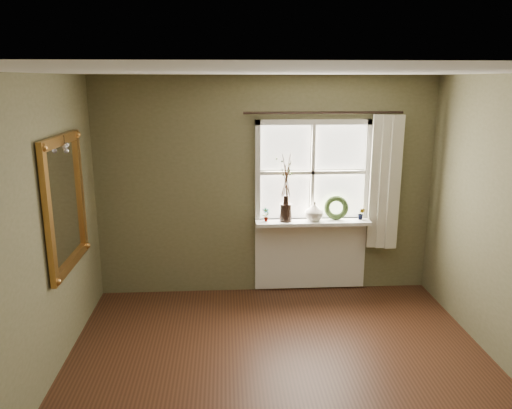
{
  "coord_description": "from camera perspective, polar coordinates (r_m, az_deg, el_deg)",
  "views": [
    {
      "loc": [
        -0.48,
        -3.52,
        2.56
      ],
      "look_at": [
        -0.16,
        1.55,
        1.27
      ],
      "focal_mm": 35.0,
      "sensor_mm": 36.0,
      "label": 1
    }
  ],
  "objects": [
    {
      "name": "wall_left",
      "position": [
        4.05,
        -26.29,
        -5.39
      ],
      "size": [
        0.1,
        4.5,
        2.6
      ],
      "primitive_type": "cube",
      "color": "#676443",
      "rests_on": "ground"
    },
    {
      "name": "window_frame",
      "position": [
        5.94,
        6.48,
        3.67
      ],
      "size": [
        1.36,
        0.06,
        1.24
      ],
      "color": "white",
      "rests_on": "wall_back"
    },
    {
      "name": "floor",
      "position": [
        4.37,
        3.67,
        -21.59
      ],
      "size": [
        4.5,
        4.5,
        0.0
      ],
      "primitive_type": "plane",
      "color": "#3E2113",
      "rests_on": "ground"
    },
    {
      "name": "cream_vase",
      "position": [
        5.93,
        6.66,
        -0.76
      ],
      "size": [
        0.27,
        0.27,
        0.23
      ],
      "primitive_type": "imported",
      "rotation": [
        0.0,
        0.0,
        0.26
      ],
      "color": "beige",
      "rests_on": "window_sill"
    },
    {
      "name": "curtain_rod",
      "position": [
        5.81,
        7.76,
        10.36
      ],
      "size": [
        1.84,
        0.03,
        0.03
      ],
      "primitive_type": "cylinder",
      "rotation": [
        0.0,
        1.57,
        0.0
      ],
      "color": "black",
      "rests_on": "wall_back"
    },
    {
      "name": "dark_jug",
      "position": [
        5.88,
        3.42,
        -0.9
      ],
      "size": [
        0.19,
        0.19,
        0.21
      ],
      "primitive_type": "cylinder",
      "rotation": [
        0.0,
        0.0,
        0.41
      ],
      "color": "black",
      "rests_on": "window_sill"
    },
    {
      "name": "curtain",
      "position": [
        6.07,
        14.45,
        2.43
      ],
      "size": [
        0.36,
        0.12,
        1.59
      ],
      "primitive_type": "cube",
      "color": "beige",
      "rests_on": "wall_back"
    },
    {
      "name": "window_sill",
      "position": [
        5.97,
        6.5,
        -2.01
      ],
      "size": [
        1.36,
        0.26,
        0.04
      ],
      "primitive_type": "cube",
      "color": "white",
      "rests_on": "wall_back"
    },
    {
      "name": "wreath",
      "position": [
        6.02,
        9.14,
        -0.65
      ],
      "size": [
        0.31,
        0.19,
        0.3
      ],
      "primitive_type": "torus",
      "rotation": [
        1.36,
        0.0,
        -0.21
      ],
      "color": "#30441E",
      "rests_on": "window_sill"
    },
    {
      "name": "ceiling",
      "position": [
        3.55,
        4.35,
        14.87
      ],
      "size": [
        4.5,
        4.5,
        0.0
      ],
      "primitive_type": "plane",
      "color": "silver",
      "rests_on": "ground"
    },
    {
      "name": "window_apron",
      "position": [
        6.2,
        6.21,
        -5.63
      ],
      "size": [
        1.36,
        0.04,
        0.88
      ],
      "primitive_type": "cube",
      "color": "white",
      "rests_on": "ground"
    },
    {
      "name": "gilt_mirror",
      "position": [
        4.94,
        -20.97,
        0.19
      ],
      "size": [
        0.1,
        1.05,
        1.25
      ],
      "color": "white",
      "rests_on": "wall_left"
    },
    {
      "name": "potted_plant_right",
      "position": [
        6.07,
        11.93,
        -1.04
      ],
      "size": [
        0.1,
        0.09,
        0.15
      ],
      "primitive_type": "imported",
      "rotation": [
        0.0,
        0.0,
        -0.42
      ],
      "color": "#30441E",
      "rests_on": "window_sill"
    },
    {
      "name": "wall_back",
      "position": [
        5.97,
        1.1,
        2.05
      ],
      "size": [
        4.0,
        0.1,
        2.6
      ],
      "primitive_type": "cube",
      "color": "#676443",
      "rests_on": "ground"
    },
    {
      "name": "potted_plant_left",
      "position": [
        5.87,
        1.14,
        -1.15
      ],
      "size": [
        0.1,
        0.09,
        0.17
      ],
      "primitive_type": "imported",
      "rotation": [
        0.0,
        0.0,
        0.38
      ],
      "color": "#30441E",
      "rests_on": "window_sill"
    }
  ]
}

